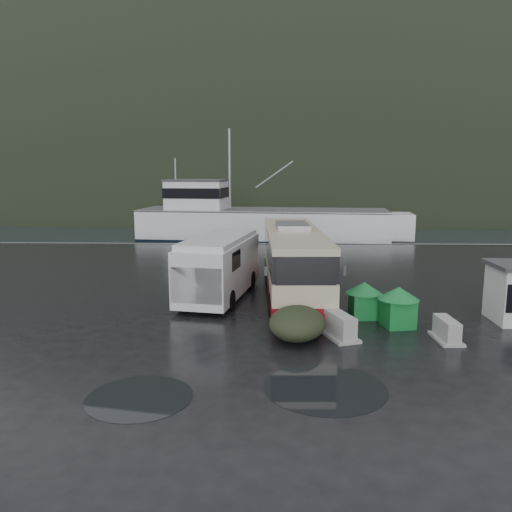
{
  "coord_description": "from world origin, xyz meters",
  "views": [
    {
      "loc": [
        0.75,
        -19.12,
        5.75
      ],
      "look_at": [
        0.27,
        4.42,
        1.7
      ],
      "focal_mm": 35.0,
      "sensor_mm": 36.0,
      "label": 1
    }
  ],
  "objects_px": {
    "jersey_barrier_b": "(446,340)",
    "dome_tent": "(297,338)",
    "waste_bin_left": "(397,327)",
    "jersey_barrier_a": "(339,337)",
    "coach_bus": "(293,293)",
    "white_van": "(220,297)",
    "fishing_trawler": "(263,231)",
    "waste_bin_right": "(363,317)"
  },
  "relations": [
    {
      "from": "waste_bin_left",
      "to": "waste_bin_right",
      "type": "relative_size",
      "value": 1.06
    },
    {
      "from": "white_van",
      "to": "fishing_trawler",
      "type": "bearing_deg",
      "value": 96.85
    },
    {
      "from": "waste_bin_left",
      "to": "waste_bin_right",
      "type": "height_order",
      "value": "waste_bin_left"
    },
    {
      "from": "waste_bin_left",
      "to": "dome_tent",
      "type": "bearing_deg",
      "value": -160.4
    },
    {
      "from": "waste_bin_left",
      "to": "dome_tent",
      "type": "height_order",
      "value": "waste_bin_left"
    },
    {
      "from": "coach_bus",
      "to": "waste_bin_right",
      "type": "xyz_separation_m",
      "value": [
        2.57,
        -3.88,
        0.0
      ]
    },
    {
      "from": "dome_tent",
      "to": "jersey_barrier_b",
      "type": "xyz_separation_m",
      "value": [
        5.1,
        -0.13,
        0.0
      ]
    },
    {
      "from": "coach_bus",
      "to": "jersey_barrier_a",
      "type": "relative_size",
      "value": 6.77
    },
    {
      "from": "white_van",
      "to": "fishing_trawler",
      "type": "relative_size",
      "value": 0.24
    },
    {
      "from": "waste_bin_right",
      "to": "fishing_trawler",
      "type": "xyz_separation_m",
      "value": [
        -4.18,
        28.74,
        0.0
      ]
    },
    {
      "from": "jersey_barrier_b",
      "to": "fishing_trawler",
      "type": "height_order",
      "value": "fishing_trawler"
    },
    {
      "from": "white_van",
      "to": "coach_bus",
      "type": "bearing_deg",
      "value": 23.26
    },
    {
      "from": "coach_bus",
      "to": "dome_tent",
      "type": "height_order",
      "value": "coach_bus"
    },
    {
      "from": "jersey_barrier_b",
      "to": "fishing_trawler",
      "type": "distance_m",
      "value": 32.04
    },
    {
      "from": "white_van",
      "to": "jersey_barrier_a",
      "type": "bearing_deg",
      "value": -38.84
    },
    {
      "from": "jersey_barrier_b",
      "to": "dome_tent",
      "type": "bearing_deg",
      "value": 178.55
    },
    {
      "from": "dome_tent",
      "to": "jersey_barrier_a",
      "type": "relative_size",
      "value": 1.6
    },
    {
      "from": "jersey_barrier_a",
      "to": "jersey_barrier_b",
      "type": "relative_size",
      "value": 1.12
    },
    {
      "from": "waste_bin_left",
      "to": "waste_bin_right",
      "type": "xyz_separation_m",
      "value": [
        -1.05,
        1.14,
        0.0
      ]
    },
    {
      "from": "white_van",
      "to": "jersey_barrier_b",
      "type": "distance_m",
      "value": 10.11
    },
    {
      "from": "white_van",
      "to": "jersey_barrier_b",
      "type": "relative_size",
      "value": 4.48
    },
    {
      "from": "waste_bin_left",
      "to": "jersey_barrier_a",
      "type": "bearing_deg",
      "value": -151.78
    },
    {
      "from": "white_van",
      "to": "jersey_barrier_b",
      "type": "xyz_separation_m",
      "value": [
        8.31,
        -5.76,
        0.0
      ]
    },
    {
      "from": "waste_bin_right",
      "to": "jersey_barrier_a",
      "type": "distance_m",
      "value": 2.72
    },
    {
      "from": "jersey_barrier_a",
      "to": "fishing_trawler",
      "type": "distance_m",
      "value": 31.27
    },
    {
      "from": "dome_tent",
      "to": "white_van",
      "type": "bearing_deg",
      "value": 119.62
    },
    {
      "from": "waste_bin_left",
      "to": "fishing_trawler",
      "type": "relative_size",
      "value": 0.05
    },
    {
      "from": "jersey_barrier_a",
      "to": "fishing_trawler",
      "type": "xyz_separation_m",
      "value": [
        -2.9,
        31.14,
        0.0
      ]
    },
    {
      "from": "jersey_barrier_a",
      "to": "waste_bin_left",
      "type": "bearing_deg",
      "value": 28.22
    },
    {
      "from": "coach_bus",
      "to": "jersey_barrier_a",
      "type": "height_order",
      "value": "coach_bus"
    },
    {
      "from": "coach_bus",
      "to": "jersey_barrier_b",
      "type": "bearing_deg",
      "value": -54.41
    },
    {
      "from": "jersey_barrier_a",
      "to": "fishing_trawler",
      "type": "height_order",
      "value": "fishing_trawler"
    },
    {
      "from": "coach_bus",
      "to": "white_van",
      "type": "relative_size",
      "value": 1.7
    },
    {
      "from": "white_van",
      "to": "waste_bin_left",
      "type": "relative_size",
      "value": 4.47
    },
    {
      "from": "white_van",
      "to": "waste_bin_right",
      "type": "height_order",
      "value": "white_van"
    },
    {
      "from": "waste_bin_left",
      "to": "jersey_barrier_b",
      "type": "height_order",
      "value": "waste_bin_left"
    },
    {
      "from": "coach_bus",
      "to": "jersey_barrier_b",
      "type": "xyz_separation_m",
      "value": [
        4.91,
        -6.51,
        0.0
      ]
    },
    {
      "from": "coach_bus",
      "to": "fishing_trawler",
      "type": "bearing_deg",
      "value": 92.26
    },
    {
      "from": "dome_tent",
      "to": "jersey_barrier_b",
      "type": "relative_size",
      "value": 1.8
    },
    {
      "from": "waste_bin_right",
      "to": "fishing_trawler",
      "type": "height_order",
      "value": "fishing_trawler"
    },
    {
      "from": "coach_bus",
      "to": "jersey_barrier_b",
      "type": "height_order",
      "value": "coach_bus"
    },
    {
      "from": "fishing_trawler",
      "to": "dome_tent",
      "type": "bearing_deg",
      "value": -80.86
    }
  ]
}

